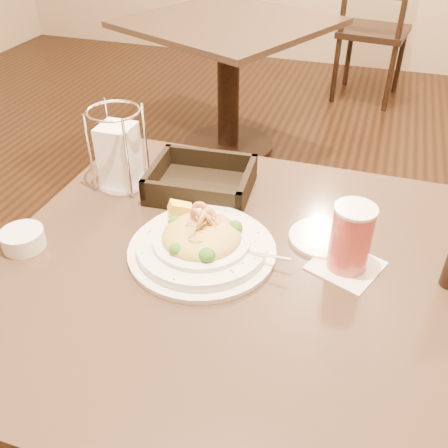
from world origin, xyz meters
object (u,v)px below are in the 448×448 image
(main_table, at_px, (221,339))
(side_plate, at_px, (322,238))
(drink_glass, at_px, (351,238))
(background_table, at_px, (228,64))
(butter_ramekin, at_px, (23,239))
(dining_chair_far, at_px, (374,26))
(bread_basket, at_px, (201,183))
(napkin_caddy, at_px, (119,154))
(pasta_bowl, at_px, (202,241))

(main_table, xyz_separation_m, side_plate, (0.18, 0.14, 0.23))
(drink_glass, bearing_deg, background_table, 114.46)
(main_table, bearing_deg, butter_ramekin, -169.23)
(main_table, bearing_deg, background_table, 107.08)
(dining_chair_far, distance_m, bread_basket, 2.58)
(main_table, distance_m, dining_chair_far, 2.80)
(bread_basket, bearing_deg, dining_chair_far, 84.46)
(butter_ramekin, bearing_deg, napkin_caddy, 74.38)
(dining_chair_far, relative_size, pasta_bowl, 2.80)
(side_plate, xyz_separation_m, butter_ramekin, (-0.58, -0.21, 0.01))
(background_table, relative_size, dining_chair_far, 1.28)
(background_table, height_order, drink_glass, drink_glass)
(butter_ramekin, bearing_deg, pasta_bowl, 14.99)
(background_table, bearing_deg, main_table, -72.92)
(background_table, bearing_deg, napkin_caddy, -81.71)
(dining_chair_far, height_order, drink_glass, dining_chair_far)
(drink_glass, bearing_deg, pasta_bowl, -170.77)
(pasta_bowl, distance_m, butter_ramekin, 0.37)
(pasta_bowl, xyz_separation_m, napkin_caddy, (-0.27, 0.19, 0.06))
(background_table, bearing_deg, butter_ramekin, -85.34)
(background_table, relative_size, drink_glass, 7.47)
(background_table, distance_m, bread_basket, 1.64)
(drink_glass, height_order, butter_ramekin, drink_glass)
(background_table, relative_size, butter_ramekin, 13.63)
(main_table, bearing_deg, bread_basket, 118.29)
(main_table, xyz_separation_m, background_table, (-0.55, 1.80, 0.00))
(dining_chair_far, bearing_deg, side_plate, 98.81)
(pasta_bowl, relative_size, napkin_caddy, 1.69)
(drink_glass, relative_size, side_plate, 1.15)
(main_table, bearing_deg, pasta_bowl, 157.89)
(pasta_bowl, height_order, drink_glass, drink_glass)
(pasta_bowl, height_order, butter_ramekin, pasta_bowl)
(main_table, xyz_separation_m, butter_ramekin, (-0.40, -0.08, 0.24))
(pasta_bowl, bearing_deg, drink_glass, 9.23)
(pasta_bowl, relative_size, drink_glass, 2.09)
(background_table, bearing_deg, dining_chair_far, 55.86)
(bread_basket, bearing_deg, background_table, 105.24)
(pasta_bowl, bearing_deg, butter_ramekin, -165.01)
(main_table, xyz_separation_m, pasta_bowl, (-0.05, 0.02, 0.25))
(dining_chair_far, relative_size, drink_glass, 5.85)
(dining_chair_far, height_order, butter_ramekin, dining_chair_far)
(napkin_caddy, bearing_deg, dining_chair_far, 80.31)
(main_table, height_order, dining_chair_far, dining_chair_far)
(dining_chair_far, relative_size, bread_basket, 3.74)
(pasta_bowl, distance_m, side_plate, 0.25)
(dining_chair_far, distance_m, side_plate, 2.67)
(pasta_bowl, relative_size, side_plate, 2.40)
(dining_chair_far, distance_m, napkin_caddy, 2.64)
(background_table, height_order, napkin_caddy, napkin_caddy)
(drink_glass, height_order, napkin_caddy, napkin_caddy)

